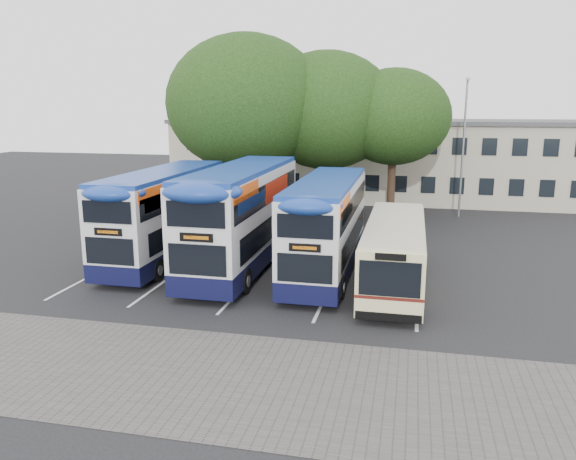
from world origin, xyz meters
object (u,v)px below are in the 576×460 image
(bus_dd_left, at_px, (165,211))
(bus_dd_mid, at_px, (242,212))
(tree_right, at_px, (394,117))
(bus_single, at_px, (395,249))
(tree_mid, at_px, (327,111))
(lamp_post, at_px, (464,141))
(tree_left, at_px, (246,103))
(bus_dd_right, at_px, (327,222))

(bus_dd_left, relative_size, bus_dd_mid, 0.93)
(tree_right, xyz_separation_m, bus_single, (0.73, -13.61, -5.03))
(bus_dd_left, bearing_deg, tree_mid, 63.03)
(bus_dd_mid, height_order, bus_single, bus_dd_mid)
(lamp_post, relative_size, bus_dd_left, 0.87)
(lamp_post, bearing_deg, tree_mid, -166.53)
(tree_left, height_order, tree_mid, tree_left)
(lamp_post, bearing_deg, bus_dd_right, -114.95)
(lamp_post, distance_m, bus_dd_right, 16.20)
(tree_mid, relative_size, bus_dd_mid, 0.96)
(lamp_post, relative_size, bus_dd_mid, 0.81)
(bus_dd_mid, bearing_deg, tree_left, 105.36)
(tree_mid, relative_size, bus_dd_left, 1.03)
(lamp_post, relative_size, bus_single, 0.98)
(lamp_post, relative_size, tree_left, 0.77)
(tree_left, xyz_separation_m, bus_dd_right, (6.83, -10.76, -5.12))
(tree_mid, distance_m, bus_dd_left, 13.95)
(bus_dd_mid, bearing_deg, lamp_post, 53.35)
(bus_dd_mid, bearing_deg, tree_right, 63.09)
(bus_dd_right, bearing_deg, bus_dd_mid, 177.70)
(lamp_post, xyz_separation_m, tree_right, (-4.44, -2.08, 1.52))
(tree_left, bearing_deg, bus_dd_mid, -74.64)
(tree_left, xyz_separation_m, bus_dd_left, (-1.12, -10.12, -5.06))
(tree_mid, relative_size, tree_right, 1.12)
(tree_mid, xyz_separation_m, tree_right, (4.27, 0.00, -0.39))
(bus_dd_right, xyz_separation_m, bus_single, (3.02, -1.23, -0.75))
(tree_mid, distance_m, bus_single, 15.48)
(bus_dd_mid, distance_m, bus_single, 7.15)
(tree_right, relative_size, bus_dd_right, 0.95)
(tree_mid, relative_size, bus_single, 1.16)
(tree_right, height_order, bus_single, tree_right)
(bus_dd_right, distance_m, bus_single, 3.35)
(lamp_post, bearing_deg, bus_dd_mid, -126.65)
(lamp_post, height_order, bus_dd_left, lamp_post)
(bus_dd_left, xyz_separation_m, bus_dd_mid, (4.03, -0.49, 0.18))
(tree_left, bearing_deg, lamp_post, 15.31)
(tree_right, bearing_deg, lamp_post, 25.12)
(tree_left, relative_size, bus_single, 1.26)
(lamp_post, height_order, tree_mid, tree_mid)
(tree_mid, bearing_deg, bus_dd_left, -116.97)
(bus_single, bearing_deg, tree_mid, 110.17)
(tree_mid, bearing_deg, bus_dd_mid, -99.02)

